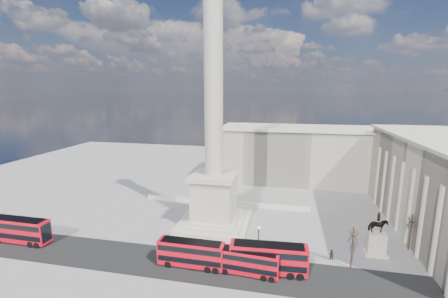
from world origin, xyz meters
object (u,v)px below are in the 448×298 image
at_px(nelsons_column, 214,164).
at_px(red_bus_b, 269,258).
at_px(red_bus_a, 192,253).
at_px(victorian_lamp, 258,240).
at_px(pedestrian_walking, 302,250).
at_px(red_bus_e, 20,230).
at_px(equestrian_statue, 376,240).
at_px(pedestrian_crossing, 264,251).
at_px(pedestrian_standing, 331,254).
at_px(red_bus_c, 247,262).

height_order(nelsons_column, red_bus_b, nelsons_column).
distance_m(nelsons_column, red_bus_a, 18.68).
xyz_separation_m(victorian_lamp, pedestrian_walking, (7.04, 3.12, -2.67)).
xyz_separation_m(red_bus_e, victorian_lamp, (42.89, 3.05, 1.09)).
relative_size(nelsons_column, equestrian_statue, 6.59).
relative_size(nelsons_column, victorian_lamp, 8.37).
bearing_deg(pedestrian_crossing, victorian_lamp, 90.38).
bearing_deg(red_bus_e, nelsons_column, 24.16).
height_order(red_bus_b, pedestrian_standing, red_bus_b).
relative_size(nelsons_column, red_bus_a, 4.72).
bearing_deg(red_bus_a, red_bus_c, -0.84).
bearing_deg(red_bus_c, nelsons_column, 123.76).
height_order(red_bus_c, victorian_lamp, victorian_lamp).
relative_size(red_bus_e, pedestrian_walking, 6.77).
distance_m(red_bus_a, red_bus_c, 8.84).
xyz_separation_m(nelsons_column, red_bus_e, (-32.78, -14.47, -10.50)).
distance_m(equestrian_statue, pedestrian_standing, 8.34).
bearing_deg(red_bus_c, pedestrian_walking, 45.34).
bearing_deg(pedestrian_walking, pedestrian_crossing, -150.60).
bearing_deg(red_bus_a, pedestrian_walking, 23.04).
height_order(red_bus_a, red_bus_c, red_bus_a).
relative_size(victorian_lamp, pedestrian_crossing, 3.16).
xyz_separation_m(red_bus_b, pedestrian_walking, (5.14, 6.25, -1.62)).
distance_m(victorian_lamp, pedestrian_crossing, 3.02).
bearing_deg(victorian_lamp, pedestrian_crossing, 53.98).
relative_size(equestrian_statue, pedestrian_walking, 4.51).
bearing_deg(victorian_lamp, pedestrian_walking, 23.86).
bearing_deg(victorian_lamp, equestrian_statue, 16.90).
relative_size(red_bus_c, pedestrian_crossing, 5.15).
distance_m(red_bus_b, red_bus_c, 3.31).
relative_size(red_bus_c, victorian_lamp, 1.63).
distance_m(red_bus_b, pedestrian_walking, 8.25).
relative_size(red_bus_c, red_bus_e, 0.86).
height_order(nelsons_column, pedestrian_crossing, nelsons_column).
relative_size(equestrian_statue, pedestrian_crossing, 4.01).
distance_m(red_bus_b, red_bus_e, 44.80).
xyz_separation_m(equestrian_statue, pedestrian_crossing, (-18.31, -4.55, -1.65)).
distance_m(nelsons_column, pedestrian_standing, 26.40).
xyz_separation_m(red_bus_c, pedestrian_crossing, (2.16, 5.44, -1.10)).
relative_size(red_bus_a, pedestrian_walking, 6.30).
bearing_deg(equestrian_statue, victorian_lamp, -163.10).
height_order(red_bus_b, victorian_lamp, victorian_lamp).
bearing_deg(equestrian_statue, nelsons_column, 169.24).
height_order(red_bus_c, pedestrian_crossing, red_bus_c).
distance_m(red_bus_e, equestrian_statue, 62.77).
bearing_deg(equestrian_statue, pedestrian_standing, -157.41).
xyz_separation_m(pedestrian_walking, pedestrian_crossing, (-6.10, -1.82, 0.10)).
bearing_deg(red_bus_e, victorian_lamp, 4.41).
bearing_deg(red_bus_b, red_bus_c, -165.54).
bearing_deg(red_bus_e, red_bus_a, -1.15).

